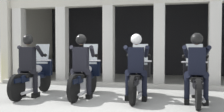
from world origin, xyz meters
name	(u,v)px	position (x,y,z in m)	size (l,w,h in m)	color
ground_plane	(128,83)	(0.00, 3.00, 0.00)	(80.00, 80.00, 0.00)	#999993
station_building	(141,28)	(0.23, 4.58, 2.01)	(9.54, 3.94, 3.24)	black
kerb_strip	(131,85)	(0.23, 2.18, 0.06)	(9.04, 0.24, 0.12)	#B7B5AD
motorcycle_far_left	(34,76)	(-2.04, 0.23, 0.50)	(0.62, 2.04, 1.35)	black
police_officer_far_left	(28,60)	(-2.04, -0.06, 0.94)	(0.63, 0.61, 1.58)	black
motorcycle_center_left	(85,77)	(-0.68, 0.38, 0.50)	(0.62, 2.04, 1.35)	black
police_officer_center_left	(81,60)	(-0.68, 0.10, 0.94)	(0.63, 0.61, 1.58)	black
motorcycle_center_right	(138,78)	(0.68, 0.43, 0.50)	(0.62, 2.04, 1.35)	black
police_officer_center_right	(136,61)	(0.68, 0.14, 0.94)	(0.63, 0.61, 1.58)	black
motorcycle_far_right	(195,80)	(2.04, 0.29, 0.50)	(0.62, 2.04, 1.35)	black
police_officer_far_right	(197,62)	(2.04, 0.01, 0.94)	(0.63, 0.61, 1.58)	black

